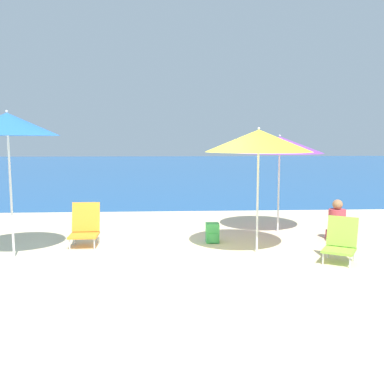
# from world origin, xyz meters

# --- Properties ---
(ground_plane) EXTENTS (60.00, 60.00, 0.00)m
(ground_plane) POSITION_xyz_m (0.00, 0.00, 0.00)
(ground_plane) COLOR beige
(sea_water) EXTENTS (60.00, 40.00, 0.01)m
(sea_water) POSITION_xyz_m (0.00, 24.84, 0.00)
(sea_water) COLOR #1E5699
(sea_water) RESTS_ON ground
(beach_umbrella_yellow) EXTENTS (1.82, 1.82, 2.16)m
(beach_umbrella_yellow) POSITION_xyz_m (1.54, 0.46, 1.93)
(beach_umbrella_yellow) COLOR white
(beach_umbrella_yellow) RESTS_ON ground
(beach_umbrella_blue) EXTENTS (1.62, 1.62, 2.42)m
(beach_umbrella_blue) POSITION_xyz_m (-2.56, 0.36, 2.19)
(beach_umbrella_blue) COLOR white
(beach_umbrella_blue) RESTS_ON ground
(beach_umbrella_purple) EXTENTS (1.82, 1.82, 2.06)m
(beach_umbrella_purple) POSITION_xyz_m (2.35, 2.14, 1.84)
(beach_umbrella_purple) COLOR white
(beach_umbrella_purple) RESTS_ON ground
(beach_chair_lime) EXTENTS (0.70, 0.74, 0.70)m
(beach_chair_lime) POSITION_xyz_m (2.77, -0.17, 0.33)
(beach_chair_lime) COLOR silver
(beach_chair_lime) RESTS_ON ground
(beach_chair_orange) EXTENTS (0.52, 0.62, 0.78)m
(beach_chair_orange) POSITION_xyz_m (-1.53, 1.14, 0.36)
(beach_chair_orange) COLOR silver
(beach_chair_orange) RESTS_ON ground
(person_seated_near) EXTENTS (0.45, 0.50, 0.80)m
(person_seated_near) POSITION_xyz_m (3.29, 1.28, 0.32)
(person_seated_near) COLOR #BF3F4C
(person_seated_near) RESTS_ON ground
(backpack_green) EXTENTS (0.24, 0.27, 0.37)m
(backpack_green) POSITION_xyz_m (0.85, 1.21, 0.18)
(backpack_green) COLOR #47B756
(backpack_green) RESTS_ON ground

